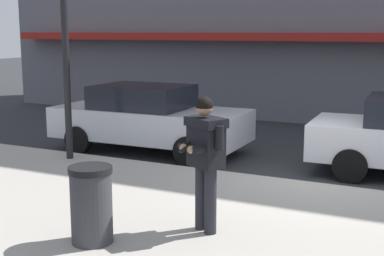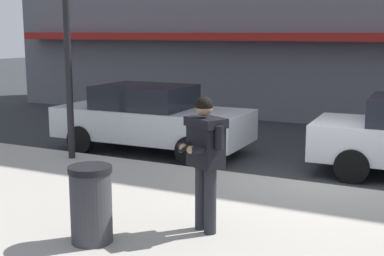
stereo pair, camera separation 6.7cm
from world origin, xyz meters
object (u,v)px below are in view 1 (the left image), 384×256
object	(u,v)px
parked_sedan_near	(148,118)
trash_bin	(91,204)
street_lamp_post	(64,12)
man_texting_on_phone	(205,149)

from	to	relation	value
parked_sedan_near	trash_bin	xyz separation A→B (m)	(2.31, -5.30, -0.16)
street_lamp_post	parked_sedan_near	bearing A→B (deg)	64.96
man_texting_on_phone	parked_sedan_near	bearing A→B (deg)	128.37
parked_sedan_near	trash_bin	distance (m)	5.78
man_texting_on_phone	street_lamp_post	size ratio (longest dim) A/B	0.37
street_lamp_post	trash_bin	xyz separation A→B (m)	(3.16, -3.49, -2.51)
man_texting_on_phone	street_lamp_post	distance (m)	5.32
man_texting_on_phone	street_lamp_post	bearing A→B (deg)	149.40
street_lamp_post	trash_bin	distance (m)	5.33
parked_sedan_near	man_texting_on_phone	xyz separation A→B (m)	(3.43, -4.34, 0.46)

